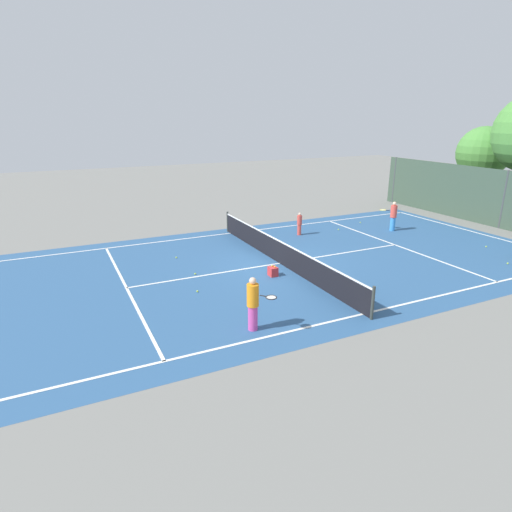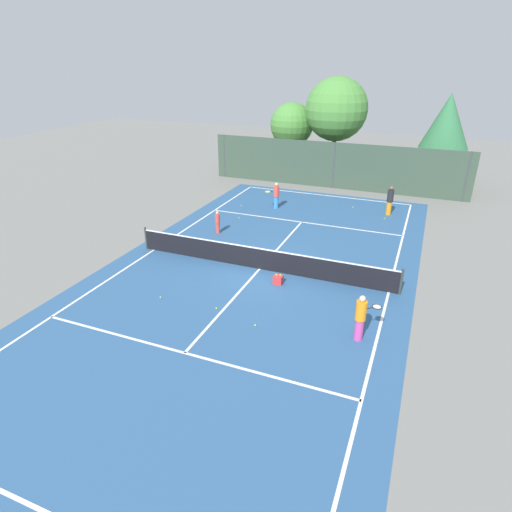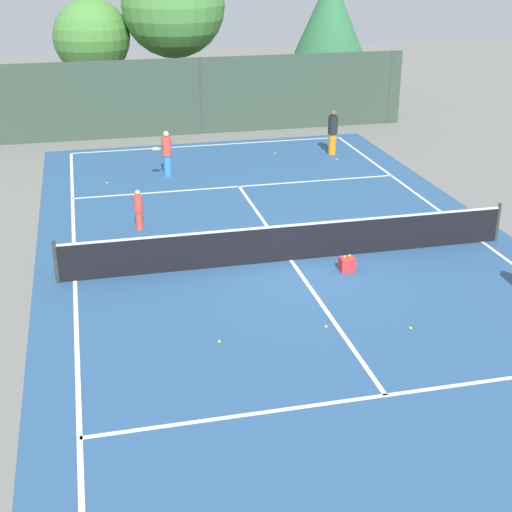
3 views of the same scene
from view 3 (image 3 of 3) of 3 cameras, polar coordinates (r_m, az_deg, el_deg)
ground_plane at (r=19.38m, az=2.68°, el=-0.33°), size 80.00×80.00×0.00m
court_surface at (r=19.38m, az=2.68°, el=-0.32°), size 13.00×25.00×0.01m
tennis_net at (r=19.18m, az=2.71°, el=1.07°), size 11.90×0.10×1.10m
perimeter_fence at (r=32.05m, az=-4.25°, el=12.13°), size 18.00×0.12×3.20m
tree_0 at (r=34.62m, az=-12.50°, el=16.01°), size 3.35×3.35×5.40m
tree_1 at (r=36.87m, az=5.71°, el=18.04°), size 3.32×3.32×6.34m
tree_2 at (r=34.10m, az=-6.37°, el=18.61°), size 4.50×4.50×7.32m
player_0 at (r=21.47m, az=-9.01°, el=3.55°), size 0.26×0.26×1.20m
player_1 at (r=29.07m, az=5.91°, el=9.46°), size 0.37×0.37×1.71m
player_2 at (r=26.34m, az=-6.87°, el=7.86°), size 0.81×0.80×1.60m
ball_crate at (r=18.82m, az=7.00°, el=-0.63°), size 0.37×0.31×0.43m
tennis_ball_0 at (r=28.43m, az=6.26°, el=7.37°), size 0.07×0.07×0.07m
tennis_ball_1 at (r=19.36m, az=-4.08°, el=-0.29°), size 0.07×0.07×0.07m
tennis_ball_2 at (r=16.34m, az=11.77°, el=-5.44°), size 0.07×0.07×0.07m
tennis_ball_3 at (r=29.10m, az=1.47°, el=7.87°), size 0.07×0.07×0.07m
tennis_ball_4 at (r=23.99m, az=-9.21°, el=4.19°), size 0.07×0.07×0.07m
tennis_ball_5 at (r=15.52m, az=-2.84°, el=-6.57°), size 0.07×0.07×0.07m
tennis_ball_6 at (r=16.13m, az=5.39°, el=-5.42°), size 0.07×0.07×0.07m
tennis_ball_7 at (r=26.00m, az=-11.38°, el=5.53°), size 0.07×0.07×0.07m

